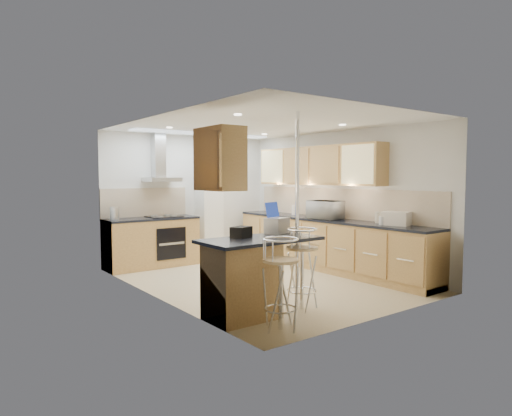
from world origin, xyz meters
TOP-DOWN VIEW (x-y plane):
  - ground at (0.00, 0.00)m, footprint 4.80×4.80m
  - room_shell at (0.32, 0.38)m, footprint 3.64×4.84m
  - right_counter at (1.50, 0.00)m, footprint 0.63×4.40m
  - back_counter at (-0.95, 2.10)m, footprint 1.70×0.63m
  - peninsula at (-1.12, -1.45)m, footprint 1.47×0.72m
  - microwave at (1.41, -0.05)m, footprint 0.44×0.62m
  - laptop at (-0.66, -1.20)m, footprint 0.35×0.30m
  - bag at (-1.27, -1.26)m, footprint 0.29×0.25m
  - bar_stool_near at (-1.26, -2.00)m, footprint 0.49×0.49m
  - bar_stool_end at (-0.54, -1.56)m, footprint 0.60×0.60m
  - jar_a at (1.59, 0.97)m, footprint 0.15×0.15m
  - jar_b at (1.51, 0.49)m, footprint 0.13×0.13m
  - jar_c at (1.63, -1.05)m, footprint 0.15×0.15m
  - jar_d at (1.41, -1.28)m, footprint 0.12×0.12m
  - bread_bin at (1.58, -1.42)m, footprint 0.42×0.47m
  - kettle at (-1.63, 2.14)m, footprint 0.16×0.16m

SIDE VIEW (x-z plane):
  - ground at x=0.00m, z-range 0.00..0.00m
  - back_counter at x=-0.95m, z-range 0.00..0.92m
  - right_counter at x=1.50m, z-range 0.00..0.92m
  - peninsula at x=-1.12m, z-range 0.01..0.95m
  - bar_stool_near at x=-1.26m, z-range 0.00..1.02m
  - bar_stool_end at x=-0.54m, z-range 0.00..1.04m
  - jar_d at x=1.41m, z-range 0.92..1.06m
  - jar_b at x=1.51m, z-range 0.92..1.09m
  - bag at x=-1.27m, z-range 0.94..1.07m
  - jar_c at x=1.63m, z-range 0.92..1.10m
  - jar_a at x=1.59m, z-range 0.92..1.11m
  - bread_bin at x=1.58m, z-range 0.92..1.13m
  - kettle at x=-1.63m, z-range 0.92..1.14m
  - laptop at x=-0.66m, z-range 0.94..1.14m
  - microwave at x=1.41m, z-range 0.92..1.25m
  - room_shell at x=0.32m, z-range 0.29..2.80m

